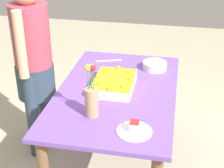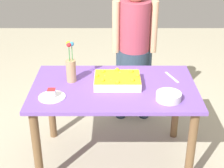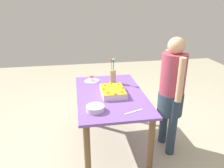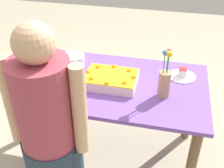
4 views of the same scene
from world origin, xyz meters
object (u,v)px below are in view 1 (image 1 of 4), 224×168
(sheet_cake, at_px, (114,83))
(person_standing, at_px, (33,59))
(serving_plate_with_slice, at_px, (134,129))
(cake_knife, at_px, (109,61))
(flower_vase, at_px, (91,98))
(fruit_bowl, at_px, (155,66))

(sheet_cake, height_order, person_standing, person_standing)
(serving_plate_with_slice, height_order, cake_knife, serving_plate_with_slice)
(cake_knife, distance_m, flower_vase, 0.89)
(flower_vase, relative_size, fruit_bowl, 1.82)
(cake_knife, height_order, person_standing, person_standing)
(person_standing, bearing_deg, flower_vase, -42.37)
(serving_plate_with_slice, xyz_separation_m, cake_knife, (1.00, 0.36, -0.02))
(fruit_bowl, bearing_deg, sheet_cake, 146.33)
(sheet_cake, xyz_separation_m, flower_vase, (-0.39, 0.07, 0.09))
(cake_knife, relative_size, person_standing, 0.15)
(sheet_cake, relative_size, serving_plate_with_slice, 1.81)
(serving_plate_with_slice, bearing_deg, person_standing, 52.75)
(serving_plate_with_slice, bearing_deg, sheet_cake, 23.21)
(serving_plate_with_slice, bearing_deg, flower_vase, 66.68)
(sheet_cake, xyz_separation_m, serving_plate_with_slice, (-0.52, -0.22, -0.02))
(cake_knife, bearing_deg, serving_plate_with_slice, 89.99)
(sheet_cake, height_order, fruit_bowl, sheet_cake)
(serving_plate_with_slice, distance_m, flower_vase, 0.33)
(flower_vase, height_order, fruit_bowl, flower_vase)
(person_standing, bearing_deg, sheet_cake, -14.63)
(flower_vase, relative_size, person_standing, 0.24)
(flower_vase, bearing_deg, cake_knife, 4.83)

